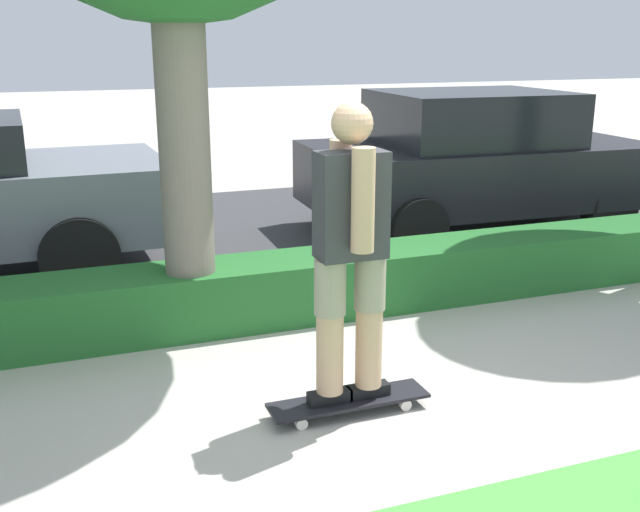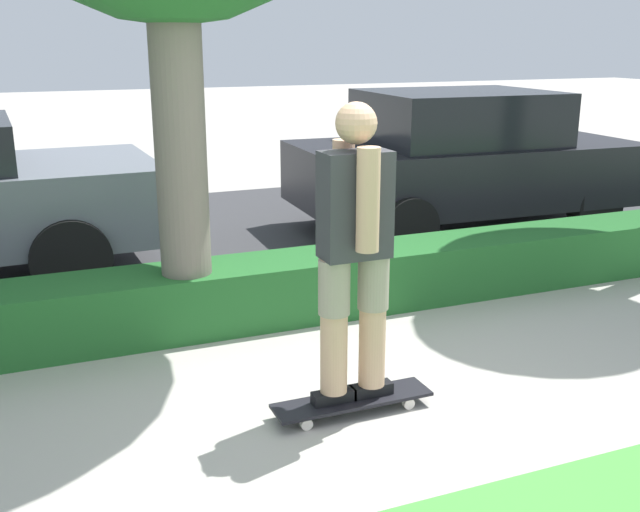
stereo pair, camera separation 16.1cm
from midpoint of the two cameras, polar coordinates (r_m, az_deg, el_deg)
ground_plane at (r=4.64m, az=2.31°, el=-11.30°), size 60.00×60.00×0.00m
street_asphalt at (r=8.39m, az=-9.69°, el=1.26°), size 15.86×5.00×0.01m
hedge_row at (r=5.92m, az=-4.12°, el=-2.54°), size 15.86×0.60×0.48m
skateboard at (r=4.53m, az=1.45°, el=-10.97°), size 0.97×0.24×0.09m
skater_person at (r=4.18m, az=1.54°, el=0.59°), size 0.51×0.45×1.73m
parked_car_middle at (r=8.81m, az=10.27°, el=7.27°), size 3.93×2.02×1.58m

